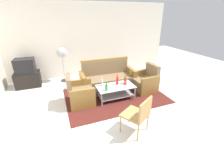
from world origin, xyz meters
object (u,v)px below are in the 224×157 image
armchair_right (145,82)px  coffee_table (115,90)px  television (25,66)px  bottle_red (117,81)px  wicker_chair (139,113)px  bottle_clear (102,82)px  bottle_brown (125,80)px  armchair_left (80,94)px  tv_stand (28,79)px  bottle_green (106,87)px  couch (108,79)px  pedestal_fan (62,55)px  cup (125,83)px

armchair_right → coffee_table: 1.13m
coffee_table → television: size_ratio=1.78×
bottle_red → wicker_chair: wicker_chair is taller
armchair_right → bottle_clear: armchair_right is taller
bottle_brown → wicker_chair: (-0.45, -1.57, -0.02)m
armchair_left → tv_stand: (-1.49, 1.76, -0.03)m
coffee_table → bottle_green: 0.44m
couch → television: bearing=-22.4°
tv_stand → wicker_chair: wicker_chair is taller
armchair_right → bottle_red: size_ratio=2.72×
couch → bottle_clear: size_ratio=6.96×
coffee_table → bottle_red: bottle_red is taller
couch → pedestal_fan: bearing=-40.3°
couch → tv_stand: couch is taller
coffee_table → bottle_clear: 0.46m
bottle_red → television: television is taller
bottle_red → cup: (0.21, -0.12, -0.07)m
television → tv_stand: bearing=90.0°
couch → coffee_table: 0.75m
couch → bottle_clear: 0.71m
couch → cup: size_ratio=18.18×
armchair_right → bottle_clear: (-1.47, 0.00, 0.22)m
couch → bottle_green: size_ratio=7.07×
coffee_table → pedestal_fan: size_ratio=0.87×
bottle_brown → cup: bottle_brown is taller
bottle_clear → bottle_red: (0.45, -0.07, 0.02)m
armchair_left → bottle_brown: (1.36, -0.03, 0.23)m
armchair_left → bottle_brown: bearing=92.5°
bottle_green → tv_stand: bottle_green is taller
couch → bottle_brown: bearing=116.8°
bottle_clear → tv_stand: size_ratio=0.33×
bottle_green → bottle_clear: bottle_clear is taller
bottle_brown → bottle_green: bottle_brown is taller
cup → tv_stand: (-2.82, 1.89, -0.20)m
television → armchair_right: bearing=157.4°
cup → armchair_left: bearing=174.5°
armchair_left → bottle_green: 0.77m
television → wicker_chair: size_ratio=0.74×
bottle_brown → television: (-2.85, 1.80, 0.25)m
tv_stand → bottle_clear: bearing=-38.2°
coffee_table → armchair_right: bearing=8.8°
cup → tv_stand: tv_stand is taller
bottle_clear → pedestal_fan: (-0.93, 1.74, 0.50)m
bottle_clear → pedestal_fan: bearing=118.1°
coffee_table → cup: cup is taller
pedestal_fan → bottle_clear: bearing=-61.9°
bottle_green → wicker_chair: size_ratio=0.31×
couch → bottle_red: (0.07, -0.65, 0.21)m
armchair_right → coffee_table: size_ratio=0.77×
tv_stand → pedestal_fan: size_ratio=0.63×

